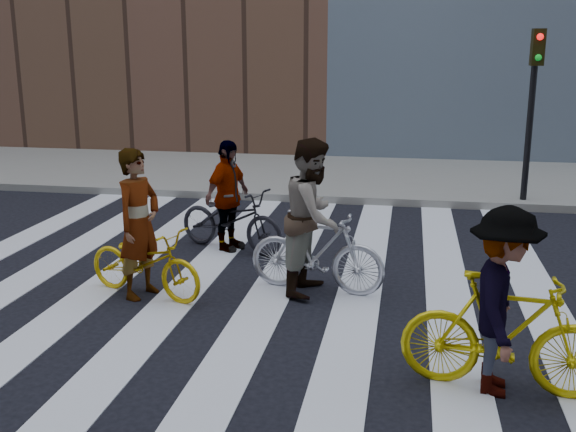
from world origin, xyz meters
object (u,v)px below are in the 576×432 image
(bike_yellow_left, at_px, (145,262))
(rider_left, at_px, (139,224))
(bike_yellow_right, at_px, (506,334))
(rider_right, at_px, (502,302))
(bike_silver_mid, at_px, (317,252))
(bike_dark_rear, at_px, (231,219))
(traffic_signal, at_px, (534,88))
(rider_rear, at_px, (228,196))
(rider_mid, at_px, (313,217))

(bike_yellow_left, xyz_separation_m, rider_left, (-0.05, 0.00, 0.49))
(bike_yellow_right, relative_size, rider_right, 1.08)
(bike_silver_mid, relative_size, bike_dark_rear, 0.95)
(rider_left, height_order, rider_right, rider_left)
(bike_yellow_right, bearing_deg, bike_dark_rear, 49.37)
(traffic_signal, height_order, bike_yellow_right, traffic_signal)
(traffic_signal, distance_m, bike_yellow_left, 8.05)
(bike_yellow_left, relative_size, bike_silver_mid, 0.96)
(bike_yellow_left, xyz_separation_m, bike_silver_mid, (2.06, 0.53, 0.09))
(rider_right, bearing_deg, rider_rear, 49.37)
(rider_right, xyz_separation_m, rider_rear, (-3.51, 3.76, -0.01))
(traffic_signal, height_order, rider_mid, traffic_signal)
(bike_yellow_left, xyz_separation_m, bike_yellow_right, (4.06, -1.69, 0.11))
(rider_mid, bearing_deg, bike_silver_mid, -80.62)
(traffic_signal, height_order, bike_dark_rear, traffic_signal)
(rider_rear, bearing_deg, bike_yellow_right, -115.48)
(bike_dark_rear, xyz_separation_m, rider_mid, (1.47, -1.54, 0.49))
(bike_silver_mid, relative_size, bike_yellow_right, 0.95)
(bike_yellow_left, xyz_separation_m, bike_dark_rear, (0.55, 2.07, 0.04))
(bike_dark_rear, distance_m, rider_rear, 0.36)
(bike_yellow_right, distance_m, rider_rear, 5.19)
(bike_yellow_right, xyz_separation_m, rider_left, (-4.11, 1.69, 0.37))
(bike_yellow_left, bearing_deg, traffic_signal, -25.04)
(bike_silver_mid, relative_size, rider_left, 0.94)
(bike_silver_mid, bearing_deg, traffic_signal, -22.99)
(bike_dark_rear, bearing_deg, bike_yellow_left, -173.71)
(rider_right, bearing_deg, bike_yellow_left, 73.49)
(traffic_signal, relative_size, bike_silver_mid, 1.91)
(rider_mid, relative_size, rider_right, 1.15)
(bike_yellow_left, height_order, rider_rear, rider_rear)
(bike_yellow_left, relative_size, rider_left, 0.90)
(bike_yellow_right, distance_m, bike_dark_rear, 5.15)
(bike_dark_rear, bearing_deg, rider_right, -116.29)
(bike_silver_mid, distance_m, bike_yellow_right, 2.98)
(bike_silver_mid, xyz_separation_m, bike_dark_rear, (-1.52, 1.54, -0.04))
(bike_yellow_left, bearing_deg, rider_right, -94.83)
(bike_yellow_left, relative_size, bike_yellow_right, 0.91)
(rider_mid, bearing_deg, bike_dark_rear, 52.93)
(bike_yellow_right, relative_size, rider_mid, 0.94)
(bike_yellow_left, relative_size, rider_right, 0.98)
(bike_dark_rear, height_order, rider_left, rider_left)
(rider_mid, bearing_deg, traffic_signal, -23.38)
(rider_left, bearing_deg, rider_right, -94.58)
(bike_silver_mid, xyz_separation_m, bike_yellow_right, (1.99, -2.22, 0.03))
(bike_yellow_left, relative_size, bike_dark_rear, 0.91)
(bike_yellow_left, relative_size, rider_rear, 0.99)
(traffic_signal, xyz_separation_m, bike_dark_rear, (-4.81, -3.65, -1.80))
(bike_silver_mid, distance_m, rider_left, 2.22)
(bike_yellow_right, bearing_deg, rider_right, 96.38)
(bike_yellow_right, height_order, bike_dark_rear, bike_yellow_right)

